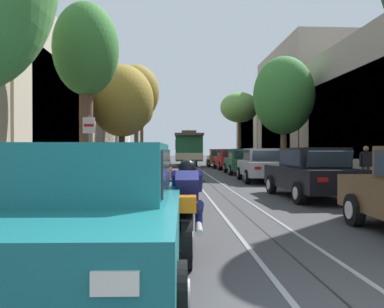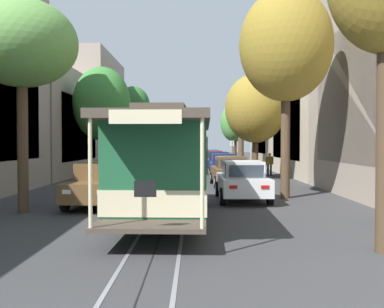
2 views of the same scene
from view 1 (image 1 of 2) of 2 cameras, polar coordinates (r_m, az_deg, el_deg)
The scene contains 26 objects.
ground_plane at distance 23.79m, azimuth 1.06°, elevation -3.05°, with size 160.00×160.00×0.00m, color #38383A.
trolley_track_rails at distance 27.01m, azimuth 0.57°, elevation -2.60°, with size 1.14×60.38×0.01m.
building_facade_left at distance 29.26m, azimuth -19.27°, elevation 6.39°, with size 5.72×52.08×9.63m.
building_facade_right at distance 29.91m, azimuth 19.47°, elevation 6.28°, with size 5.88×52.08×10.78m.
parked_car_teal_near_left at distance 4.60m, azimuth -13.28°, elevation -8.31°, with size 2.09×4.40×1.58m.
parked_car_maroon_second_left at distance 10.13m, azimuth -8.45°, elevation -3.44°, with size 2.12×4.41×1.58m.
parked_car_navy_mid_left at distance 16.35m, azimuth -6.65°, elevation -1.90°, with size 2.07×4.39×1.58m.
parked_car_navy_fourth_left at distance 22.28m, azimuth -5.77°, elevation -1.24°, with size 2.03×4.37×1.58m.
parked_car_brown_fifth_left at distance 28.00m, azimuth -5.21°, elevation -0.86°, with size 2.13×4.42×1.58m.
parked_car_white_sixth_left at distance 34.01m, azimuth -4.82°, elevation -0.60°, with size 2.03×4.37×1.58m.
parked_car_black_second_right at distance 12.79m, azimuth 16.93°, elevation -2.62°, with size 2.09×4.40×1.58m.
parked_car_silver_mid_right at distance 18.97m, azimuth 10.06°, elevation -1.56°, with size 2.14×4.42×1.58m.
parked_car_green_fourth_right at distance 24.74m, azimuth 7.27°, elevation -1.06°, with size 2.07×4.39×1.58m.
parked_car_red_fifth_right at distance 30.55m, azimuth 5.29°, elevation -0.74°, with size 2.10×4.40×1.58m.
parked_car_brown_sixth_right at distance 35.82m, azimuth 3.80°, elevation -0.54°, with size 2.10×4.40×1.58m.
street_tree_kerb_left_second at distance 14.93m, azimuth -15.08°, elevation 13.92°, with size 2.32×2.45×6.75m.
street_tree_kerb_left_mid at distance 24.14m, azimuth -10.11°, elevation 7.55°, with size 3.82×4.16×6.61m.
street_tree_kerb_left_fourth at distance 33.73m, azimuth -8.06°, elevation 8.73°, with size 3.83×3.80×8.65m.
street_tree_kerb_left_far at distance 42.81m, azimuth -7.29°, elevation 6.33°, with size 2.52×2.41×7.65m.
street_tree_kerb_right_second at distance 24.53m, azimuth 13.12°, elevation 8.19°, with size 3.65×3.59×7.12m.
street_tree_kerb_right_mid at distance 37.95m, azimuth 6.87°, elevation 6.64°, with size 3.63×3.57×6.99m.
cable_car_trolley at distance 38.29m, azimuth -0.52°, elevation 0.82°, with size 2.79×9.17×3.28m.
motorcycle_with_rider at distance 5.73m, azimuth -0.68°, elevation -8.07°, with size 0.56×1.99×1.37m.
pedestrian_on_left_pavement at distance 17.41m, azimuth 23.86°, elevation -1.32°, with size 0.55×0.22×1.67m.
pedestrian_on_right_pavement at distance 21.08m, azimuth -14.97°, elevation -1.09°, with size 0.55×0.31×1.60m.
street_sign_post at distance 12.20m, azimuth -14.68°, elevation 0.95°, with size 0.36×0.07×2.55m.
Camera 1 is at (-1.72, -2.72, 1.51)m, focal length 36.88 mm.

